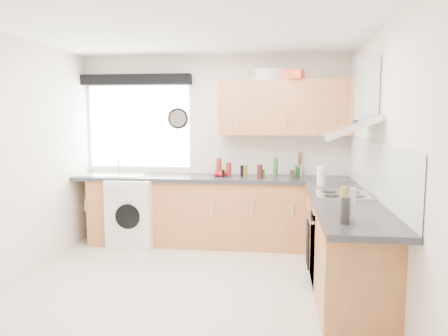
# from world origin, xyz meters

# --- Properties ---
(ground_plane) EXTENTS (3.60, 3.60, 0.00)m
(ground_plane) POSITION_xyz_m (0.00, 0.00, 0.00)
(ground_plane) COLOR beige
(ceiling) EXTENTS (3.60, 3.60, 0.02)m
(ceiling) POSITION_xyz_m (0.00, 0.00, 2.50)
(ceiling) COLOR white
(ceiling) RESTS_ON wall_back
(wall_back) EXTENTS (3.60, 0.02, 2.50)m
(wall_back) POSITION_xyz_m (0.00, 1.80, 1.25)
(wall_back) COLOR silver
(wall_back) RESTS_ON ground_plane
(wall_front) EXTENTS (3.60, 0.02, 2.50)m
(wall_front) POSITION_xyz_m (0.00, -1.80, 1.25)
(wall_front) COLOR silver
(wall_front) RESTS_ON ground_plane
(wall_left) EXTENTS (0.02, 3.60, 2.50)m
(wall_left) POSITION_xyz_m (-1.80, 0.00, 1.25)
(wall_left) COLOR silver
(wall_left) RESTS_ON ground_plane
(wall_right) EXTENTS (0.02, 3.60, 2.50)m
(wall_right) POSITION_xyz_m (1.80, 0.00, 1.25)
(wall_right) COLOR silver
(wall_right) RESTS_ON ground_plane
(window) EXTENTS (1.40, 0.02, 1.10)m
(window) POSITION_xyz_m (-1.05, 1.79, 1.55)
(window) COLOR silver
(window) RESTS_ON wall_back
(window_blind) EXTENTS (1.50, 0.18, 0.14)m
(window_blind) POSITION_xyz_m (-1.05, 1.70, 2.18)
(window_blind) COLOR black
(window_blind) RESTS_ON wall_back
(splashback) EXTENTS (0.01, 3.00, 0.54)m
(splashback) POSITION_xyz_m (1.79, 0.30, 1.18)
(splashback) COLOR white
(splashback) RESTS_ON wall_right
(base_cab_back) EXTENTS (3.00, 0.58, 0.86)m
(base_cab_back) POSITION_xyz_m (-0.10, 1.51, 0.43)
(base_cab_back) COLOR #9F6037
(base_cab_back) RESTS_ON ground_plane
(base_cab_corner) EXTENTS (0.60, 0.60, 0.86)m
(base_cab_corner) POSITION_xyz_m (1.50, 1.50, 0.43)
(base_cab_corner) COLOR #9F6037
(base_cab_corner) RESTS_ON ground_plane
(base_cab_right) EXTENTS (0.58, 2.10, 0.86)m
(base_cab_right) POSITION_xyz_m (1.51, 0.15, 0.43)
(base_cab_right) COLOR #9F6037
(base_cab_right) RESTS_ON ground_plane
(worktop_back) EXTENTS (3.60, 0.62, 0.05)m
(worktop_back) POSITION_xyz_m (0.00, 1.50, 0.89)
(worktop_back) COLOR #252427
(worktop_back) RESTS_ON base_cab_back
(worktop_right) EXTENTS (0.62, 2.42, 0.05)m
(worktop_right) POSITION_xyz_m (1.50, 0.00, 0.89)
(worktop_right) COLOR #252427
(worktop_right) RESTS_ON base_cab_right
(sink) EXTENTS (0.84, 0.46, 0.10)m
(sink) POSITION_xyz_m (-1.33, 1.50, 0.95)
(sink) COLOR silver
(sink) RESTS_ON worktop_back
(oven) EXTENTS (0.56, 0.58, 0.85)m
(oven) POSITION_xyz_m (1.50, 0.30, 0.42)
(oven) COLOR black
(oven) RESTS_ON ground_plane
(hob_plate) EXTENTS (0.52, 0.52, 0.01)m
(hob_plate) POSITION_xyz_m (1.50, 0.30, 0.92)
(hob_plate) COLOR silver
(hob_plate) RESTS_ON worktop_right
(extractor_hood) EXTENTS (0.52, 0.78, 0.66)m
(extractor_hood) POSITION_xyz_m (1.60, 0.30, 1.77)
(extractor_hood) COLOR silver
(extractor_hood) RESTS_ON wall_right
(upper_cabinets) EXTENTS (1.70, 0.35, 0.70)m
(upper_cabinets) POSITION_xyz_m (0.95, 1.62, 1.80)
(upper_cabinets) COLOR #9F6037
(upper_cabinets) RESTS_ON wall_back
(washing_machine) EXTENTS (0.65, 0.63, 0.88)m
(washing_machine) POSITION_xyz_m (-1.00, 1.40, 0.44)
(washing_machine) COLOR silver
(washing_machine) RESTS_ON ground_plane
(wall_clock) EXTENTS (0.29, 0.04, 0.29)m
(wall_clock) POSITION_xyz_m (-0.50, 1.78, 1.66)
(wall_clock) COLOR black
(wall_clock) RESTS_ON wall_back
(casserole) EXTENTS (0.43, 0.36, 0.15)m
(casserole) POSITION_xyz_m (0.70, 1.72, 2.23)
(casserole) COLOR silver
(casserole) RESTS_ON upper_cabinets
(storage_box) EXTENTS (0.29, 0.26, 0.11)m
(storage_box) POSITION_xyz_m (1.04, 1.52, 2.20)
(storage_box) COLOR #CB4129
(storage_box) RESTS_ON upper_cabinets
(utensil_pot) EXTENTS (0.11, 0.11, 0.13)m
(utensil_pot) POSITION_xyz_m (1.15, 1.70, 0.98)
(utensil_pot) COLOR gray
(utensil_pot) RESTS_ON worktop_back
(kitchen_roll) EXTENTS (0.11, 0.11, 0.22)m
(kitchen_roll) POSITION_xyz_m (1.35, 0.89, 1.02)
(kitchen_roll) COLOR silver
(kitchen_roll) RESTS_ON worktop_right
(tomato_cluster) EXTENTS (0.17, 0.17, 0.07)m
(tomato_cluster) POSITION_xyz_m (0.11, 1.52, 0.95)
(tomato_cluster) COLOR #B51213
(tomato_cluster) RESTS_ON worktop_back
(jar_0) EXTENTS (0.04, 0.04, 0.10)m
(jar_0) POSITION_xyz_m (0.68, 1.52, 0.96)
(jar_0) COLOR #173613
(jar_0) RESTS_ON worktop_back
(jar_1) EXTENTS (0.07, 0.07, 0.18)m
(jar_1) POSITION_xyz_m (0.64, 1.38, 1.00)
(jar_1) COLOR #3B1515
(jar_1) RESTS_ON worktop_back
(jar_2) EXTENTS (0.05, 0.05, 0.16)m
(jar_2) POSITION_xyz_m (0.45, 1.44, 0.99)
(jar_2) COLOR brown
(jar_2) RESTS_ON worktop_back
(jar_3) EXTENTS (0.04, 0.04, 0.10)m
(jar_3) POSITION_xyz_m (0.16, 1.46, 0.96)
(jar_3) COLOR black
(jar_3) RESTS_ON worktop_back
(jar_4) EXTENTS (0.07, 0.07, 0.18)m
(jar_4) POSITION_xyz_m (0.22, 1.58, 1.00)
(jar_4) COLOR maroon
(jar_4) RESTS_ON worktop_back
(jar_5) EXTENTS (0.08, 0.08, 0.23)m
(jar_5) POSITION_xyz_m (0.08, 1.61, 1.03)
(jar_5) COLOR maroon
(jar_5) RESTS_ON worktop_back
(jar_6) EXTENTS (0.06, 0.06, 0.12)m
(jar_6) POSITION_xyz_m (1.04, 1.39, 0.97)
(jar_6) COLOR #352A1D
(jar_6) RESTS_ON worktop_back
(jar_7) EXTENTS (0.07, 0.07, 0.15)m
(jar_7) POSITION_xyz_m (0.41, 1.52, 0.98)
(jar_7) COLOR black
(jar_7) RESTS_ON worktop_back
(jar_8) EXTENTS (0.04, 0.04, 0.14)m
(jar_8) POSITION_xyz_m (1.10, 1.66, 0.98)
(jar_8) COLOR navy
(jar_8) RESTS_ON worktop_back
(jar_9) EXTENTS (0.06, 0.06, 0.24)m
(jar_9) POSITION_xyz_m (0.83, 1.56, 1.03)
(jar_9) COLOR #2A5B20
(jar_9) RESTS_ON worktop_back
(jar_10) EXTENTS (0.06, 0.06, 0.14)m
(jar_10) POSITION_xyz_m (1.11, 1.51, 0.98)
(jar_10) COLOR #133714
(jar_10) RESTS_ON worktop_back
(bottle_0) EXTENTS (0.05, 0.05, 0.25)m
(bottle_0) POSITION_xyz_m (1.36, -0.77, 1.04)
(bottle_0) COLOR olive
(bottle_0) RESTS_ON worktop_right
(bottle_1) EXTENTS (0.06, 0.06, 0.24)m
(bottle_1) POSITION_xyz_m (1.42, -0.77, 1.03)
(bottle_1) COLOR #B3AB99
(bottle_1) RESTS_ON worktop_right
(bottle_2) EXTENTS (0.07, 0.07, 0.19)m
(bottle_2) POSITION_xyz_m (1.35, -0.89, 1.01)
(bottle_2) COLOR black
(bottle_2) RESTS_ON worktop_right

